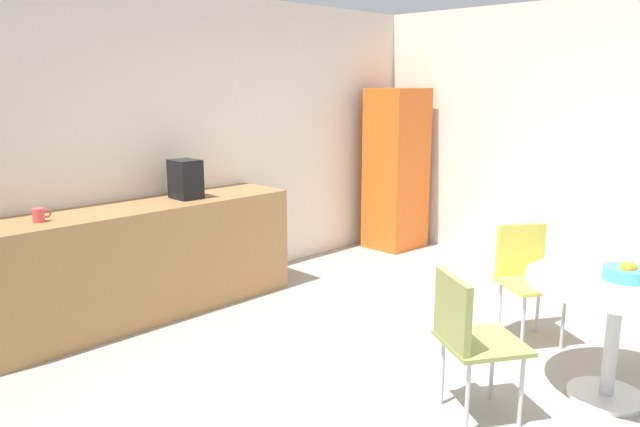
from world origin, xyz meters
name	(u,v)px	position (x,y,z in m)	size (l,w,h in m)	color
ground_plane	(470,412)	(0.00, 0.00, 0.00)	(6.00, 6.00, 0.00)	#9E998E
wall_back	(174,146)	(0.00, 3.00, 1.30)	(6.00, 0.10, 2.60)	silver
counter_block	(141,261)	(-0.56, 2.65, 0.45)	(2.57, 0.60, 0.90)	#9E7042
locker_cabinet	(396,169)	(2.55, 2.55, 0.89)	(0.60, 0.50, 1.78)	orange
round_table	(616,305)	(0.71, -0.49, 0.58)	(1.01, 1.01, 0.73)	silver
chair_yellow	(526,269)	(1.20, 0.30, 0.52)	(0.58, 0.58, 0.83)	silver
chair_olive	(467,330)	(-0.08, 0.00, 0.52)	(0.58, 0.58, 0.83)	silver
fruit_bowl	(627,272)	(0.75, -0.51, 0.78)	(0.25, 0.25, 0.11)	teal
mug_white	(39,215)	(-1.32, 2.61, 0.95)	(0.13, 0.08, 0.09)	#D84C4C
coffee_maker	(186,179)	(-0.12, 2.65, 1.06)	(0.20, 0.24, 0.32)	black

